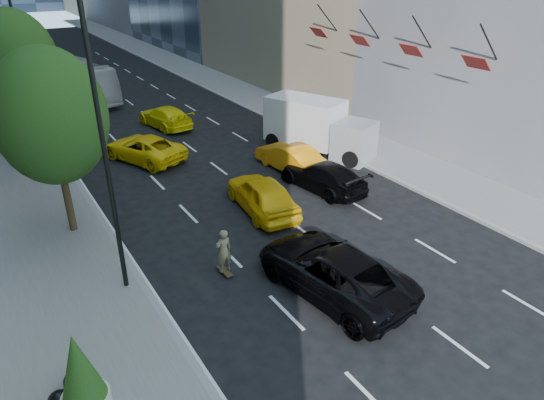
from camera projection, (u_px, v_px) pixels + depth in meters
ground at (346, 287)px, 16.89m from camera, size 160.00×160.00×0.00m
sidewalk_right at (220, 83)px, 44.37m from camera, size 4.00×120.00×0.15m
lamp_near at (107, 127)px, 14.34m from camera, size 2.13×0.22×10.00m
lamp_far at (23, 45)px, 28.00m from camera, size 2.13×0.22×10.00m
tree_near at (50, 117)px, 18.10m from camera, size 4.20×4.20×7.46m
tree_mid at (15, 64)px, 25.53m from camera, size 4.50×4.50×7.99m
facade_flags at (386, 41)px, 26.76m from camera, size 1.85×13.30×2.05m
skateboarder at (224, 254)px, 17.28m from camera, size 0.64×0.44×1.69m
black_sedan_lincoln at (333, 270)px, 16.40m from camera, size 3.49×6.21×1.64m
black_sedan_mercedes at (323, 176)px, 23.79m from camera, size 2.56×5.09×1.42m
taxi_a at (262, 194)px, 21.70m from camera, size 2.50×5.02×1.64m
taxi_b at (290, 157)px, 26.00m from camera, size 1.96×4.54×1.45m
taxi_c at (144, 148)px, 27.27m from camera, size 4.20×5.66×1.43m
taxi_d at (165, 117)px, 32.71m from camera, size 2.76×5.10×1.40m
city_bus at (61, 79)px, 38.53m from camera, size 6.48×12.44×3.39m
box_truck at (317, 126)px, 28.10m from camera, size 4.59×6.80×3.07m
planter_shrub at (82, 383)px, 11.24m from camera, size 1.14×1.14×2.74m
garbage_bags at (70, 389)px, 12.41m from camera, size 1.10×1.06×0.54m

